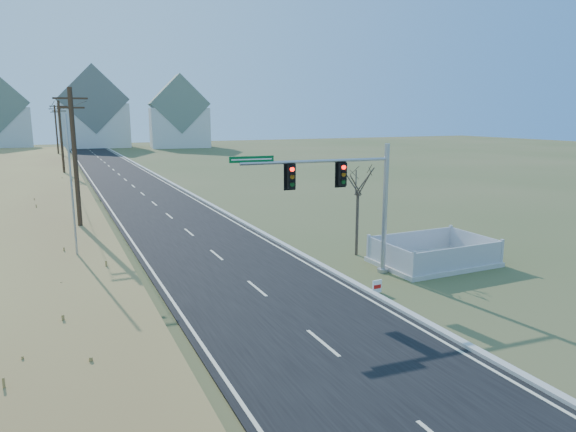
{
  "coord_description": "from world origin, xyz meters",
  "views": [
    {
      "loc": [
        -7.75,
        -15.98,
        7.53
      ],
      "look_at": [
        1.01,
        2.94,
        3.4
      ],
      "focal_mm": 32.0,
      "sensor_mm": 36.0,
      "label": 1
    }
  ],
  "objects_px": {
    "flagpole": "(74,217)",
    "bare_tree": "(358,178)",
    "open_sign": "(377,287)",
    "traffic_signal_mast": "(351,195)",
    "fence_enclosure": "(433,259)"
  },
  "relations": [
    {
      "from": "bare_tree",
      "to": "flagpole",
      "type": "bearing_deg",
      "value": 173.96
    },
    {
      "from": "open_sign",
      "to": "flagpole",
      "type": "height_order",
      "value": "flagpole"
    },
    {
      "from": "open_sign",
      "to": "bare_tree",
      "type": "distance_m",
      "value": 7.27
    },
    {
      "from": "traffic_signal_mast",
      "to": "open_sign",
      "type": "relative_size",
      "value": 13.59
    },
    {
      "from": "traffic_signal_mast",
      "to": "open_sign",
      "type": "height_order",
      "value": "traffic_signal_mast"
    },
    {
      "from": "fence_enclosure",
      "to": "open_sign",
      "type": "bearing_deg",
      "value": -154.24
    },
    {
      "from": "traffic_signal_mast",
      "to": "flagpole",
      "type": "xyz_separation_m",
      "value": [
        -11.69,
        4.53,
        -0.89
      ]
    },
    {
      "from": "open_sign",
      "to": "flagpole",
      "type": "bearing_deg",
      "value": 145.2
    },
    {
      "from": "traffic_signal_mast",
      "to": "open_sign",
      "type": "bearing_deg",
      "value": -90.08
    },
    {
      "from": "flagpole",
      "to": "bare_tree",
      "type": "distance_m",
      "value": 14.13
    },
    {
      "from": "traffic_signal_mast",
      "to": "fence_enclosure",
      "type": "height_order",
      "value": "traffic_signal_mast"
    },
    {
      "from": "flagpole",
      "to": "bare_tree",
      "type": "height_order",
      "value": "flagpole"
    },
    {
      "from": "flagpole",
      "to": "bare_tree",
      "type": "bearing_deg",
      "value": -6.04
    },
    {
      "from": "fence_enclosure",
      "to": "bare_tree",
      "type": "xyz_separation_m",
      "value": [
        -2.68,
        3.09,
        3.94
      ]
    },
    {
      "from": "traffic_signal_mast",
      "to": "bare_tree",
      "type": "distance_m",
      "value": 3.84
    }
  ]
}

